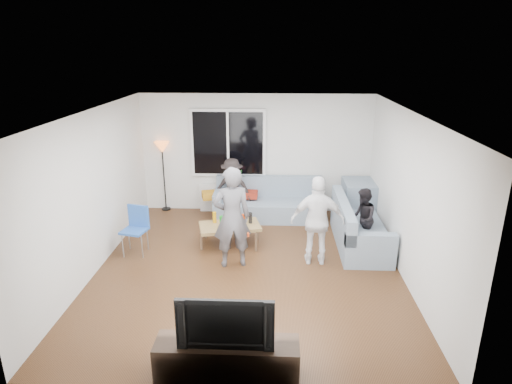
# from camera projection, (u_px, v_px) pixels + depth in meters

# --- Properties ---
(floor) EXTENTS (5.00, 5.50, 0.04)m
(floor) POSITION_uv_depth(u_px,v_px,m) (248.00, 269.00, 7.28)
(floor) COLOR #56351C
(floor) RESTS_ON ground
(ceiling) EXTENTS (5.00, 5.50, 0.04)m
(ceiling) POSITION_uv_depth(u_px,v_px,m) (247.00, 111.00, 6.44)
(ceiling) COLOR white
(ceiling) RESTS_ON ground
(wall_back) EXTENTS (5.00, 0.04, 2.60)m
(wall_back) POSITION_uv_depth(u_px,v_px,m) (256.00, 154.00, 9.48)
(wall_back) COLOR silver
(wall_back) RESTS_ON ground
(wall_front) EXTENTS (5.00, 0.04, 2.60)m
(wall_front) POSITION_uv_depth(u_px,v_px,m) (230.00, 287.00, 4.24)
(wall_front) COLOR silver
(wall_front) RESTS_ON ground
(wall_left) EXTENTS (0.04, 5.50, 2.60)m
(wall_left) POSITION_uv_depth(u_px,v_px,m) (92.00, 193.00, 6.97)
(wall_left) COLOR silver
(wall_left) RESTS_ON ground
(wall_right) EXTENTS (0.04, 5.50, 2.60)m
(wall_right) POSITION_uv_depth(u_px,v_px,m) (409.00, 198.00, 6.74)
(wall_right) COLOR silver
(wall_right) RESTS_ON ground
(window_frame) EXTENTS (1.62, 0.06, 1.47)m
(window_frame) POSITION_uv_depth(u_px,v_px,m) (228.00, 143.00, 9.35)
(window_frame) COLOR white
(window_frame) RESTS_ON wall_back
(window_glass) EXTENTS (1.50, 0.02, 1.35)m
(window_glass) POSITION_uv_depth(u_px,v_px,m) (228.00, 144.00, 9.31)
(window_glass) COLOR black
(window_glass) RESTS_ON window_frame
(window_mullion) EXTENTS (0.05, 0.03, 1.35)m
(window_mullion) POSITION_uv_depth(u_px,v_px,m) (228.00, 144.00, 9.30)
(window_mullion) COLOR white
(window_mullion) RESTS_ON window_frame
(radiator) EXTENTS (1.30, 0.12, 0.62)m
(radiator) POSITION_uv_depth(u_px,v_px,m) (229.00, 198.00, 9.71)
(radiator) COLOR silver
(radiator) RESTS_ON floor
(potted_plant) EXTENTS (0.24, 0.21, 0.37)m
(potted_plant) POSITION_uv_depth(u_px,v_px,m) (238.00, 177.00, 9.51)
(potted_plant) COLOR #265F29
(potted_plant) RESTS_ON radiator
(vase) EXTENTS (0.18, 0.18, 0.16)m
(vase) POSITION_uv_depth(u_px,v_px,m) (219.00, 182.00, 9.57)
(vase) COLOR silver
(vase) RESTS_ON radiator
(sofa_back_section) EXTENTS (2.30, 0.85, 0.85)m
(sofa_back_section) POSITION_uv_depth(u_px,v_px,m) (268.00, 199.00, 9.27)
(sofa_back_section) COLOR gray
(sofa_back_section) RESTS_ON floor
(sofa_right_section) EXTENTS (2.00, 0.85, 0.85)m
(sofa_right_section) POSITION_uv_depth(u_px,v_px,m) (361.00, 223.00, 8.01)
(sofa_right_section) COLOR gray
(sofa_right_section) RESTS_ON floor
(sofa_corner) EXTENTS (0.85, 0.85, 0.85)m
(sofa_corner) POSITION_uv_depth(u_px,v_px,m) (363.00, 201.00, 9.18)
(sofa_corner) COLOR gray
(sofa_corner) RESTS_ON floor
(cushion_yellow) EXTENTS (0.45, 0.41, 0.14)m
(cushion_yellow) POSITION_uv_depth(u_px,v_px,m) (211.00, 195.00, 9.28)
(cushion_yellow) COLOR #B87A1A
(cushion_yellow) RESTS_ON sofa_back_section
(cushion_red) EXTENTS (0.36, 0.30, 0.13)m
(cushion_red) POSITION_uv_depth(u_px,v_px,m) (249.00, 194.00, 9.32)
(cushion_red) COLOR maroon
(cushion_red) RESTS_ON sofa_back_section
(coffee_table) EXTENTS (1.21, 0.85, 0.40)m
(coffee_table) POSITION_uv_depth(u_px,v_px,m) (230.00, 235.00, 8.08)
(coffee_table) COLOR #997E4A
(coffee_table) RESTS_ON floor
(pitcher) EXTENTS (0.17, 0.17, 0.17)m
(pitcher) POSITION_uv_depth(u_px,v_px,m) (230.00, 219.00, 8.05)
(pitcher) COLOR maroon
(pitcher) RESTS_ON coffee_table
(side_chair) EXTENTS (0.48, 0.48, 0.86)m
(side_chair) POSITION_uv_depth(u_px,v_px,m) (134.00, 231.00, 7.66)
(side_chair) COLOR #295AB3
(side_chair) RESTS_ON floor
(floor_lamp) EXTENTS (0.32, 0.32, 1.56)m
(floor_lamp) POSITION_uv_depth(u_px,v_px,m) (164.00, 177.00, 9.64)
(floor_lamp) COLOR orange
(floor_lamp) RESTS_ON floor
(player_left) EXTENTS (0.71, 0.55, 1.73)m
(player_left) POSITION_uv_depth(u_px,v_px,m) (232.00, 218.00, 7.12)
(player_left) COLOR #55545A
(player_left) RESTS_ON floor
(player_right) EXTENTS (0.91, 0.40, 1.54)m
(player_right) POSITION_uv_depth(u_px,v_px,m) (318.00, 221.00, 7.22)
(player_right) COLOR white
(player_right) RESTS_ON floor
(spectator_right) EXTENTS (0.48, 0.59, 1.13)m
(spectator_right) POSITION_uv_depth(u_px,v_px,m) (362.00, 219.00, 7.85)
(spectator_right) COLOR black
(spectator_right) RESTS_ON floor
(spectator_back) EXTENTS (0.91, 0.62, 1.31)m
(spectator_back) POSITION_uv_depth(u_px,v_px,m) (232.00, 188.00, 9.26)
(spectator_back) COLOR black
(spectator_back) RESTS_ON floor
(tv_console) EXTENTS (1.60, 0.40, 0.44)m
(tv_console) POSITION_uv_depth(u_px,v_px,m) (227.00, 359.00, 4.84)
(tv_console) COLOR #302118
(tv_console) RESTS_ON floor
(television) EXTENTS (1.05, 0.14, 0.61)m
(television) POSITION_uv_depth(u_px,v_px,m) (226.00, 319.00, 4.67)
(television) COLOR black
(television) RESTS_ON tv_console
(bottle_c) EXTENTS (0.07, 0.07, 0.18)m
(bottle_c) POSITION_uv_depth(u_px,v_px,m) (234.00, 218.00, 8.09)
(bottle_c) COLOR black
(bottle_c) RESTS_ON coffee_table
(bottle_a) EXTENTS (0.07, 0.07, 0.21)m
(bottle_a) POSITION_uv_depth(u_px,v_px,m) (215.00, 217.00, 8.09)
(bottle_a) COLOR orange
(bottle_a) RESTS_ON coffee_table
(bottle_d) EXTENTS (0.07, 0.07, 0.23)m
(bottle_d) POSITION_uv_depth(u_px,v_px,m) (243.00, 220.00, 7.92)
(bottle_d) COLOR red
(bottle_d) RESTS_ON coffee_table
(bottle_b) EXTENTS (0.08, 0.08, 0.21)m
(bottle_b) POSITION_uv_depth(u_px,v_px,m) (222.00, 222.00, 7.89)
(bottle_b) COLOR #1B9625
(bottle_b) RESTS_ON coffee_table
(bottle_e) EXTENTS (0.07, 0.07, 0.21)m
(bottle_e) POSITION_uv_depth(u_px,v_px,m) (250.00, 218.00, 8.06)
(bottle_e) COLOR black
(bottle_e) RESTS_ON coffee_table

